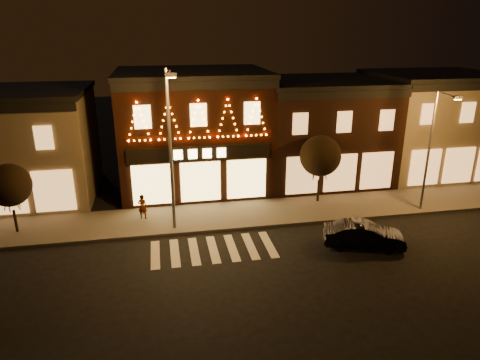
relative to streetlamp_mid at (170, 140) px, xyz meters
name	(u,v)px	position (x,y,z in m)	size (l,w,h in m)	color
ground	(225,292)	(1.85, -6.49, -5.40)	(120.00, 120.00, 0.00)	black
sidewalk_far	(237,215)	(3.85, 1.51, -5.32)	(44.00, 4.00, 0.15)	#47423D
building_pulp	(194,130)	(1.85, 7.49, -1.23)	(10.20, 8.34, 8.30)	black
building_right_a	(321,130)	(11.35, 7.50, -1.64)	(9.20, 8.28, 7.50)	black
building_right_b	(430,123)	(20.35, 7.50, -1.49)	(9.20, 8.28, 7.80)	#786B55
streetlamp_mid	(170,140)	(0.00, 0.00, 0.00)	(0.59, 2.05, 8.94)	#59595E
streetlamp_right	(433,143)	(15.49, -0.10, -0.92)	(0.61, 1.69, 7.37)	#59595E
tree_left	(9,185)	(-8.78, 1.39, -2.47)	(2.37, 2.37, 3.97)	black
tree_right	(320,156)	(9.50, 2.58, -2.15)	(2.65, 2.65, 4.43)	black
dark_sedan	(364,235)	(9.70, -3.69, -4.71)	(1.46, 4.17, 1.38)	black
pedestrian	(143,207)	(-1.82, 1.86, -4.48)	(0.56, 0.37, 1.54)	gray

